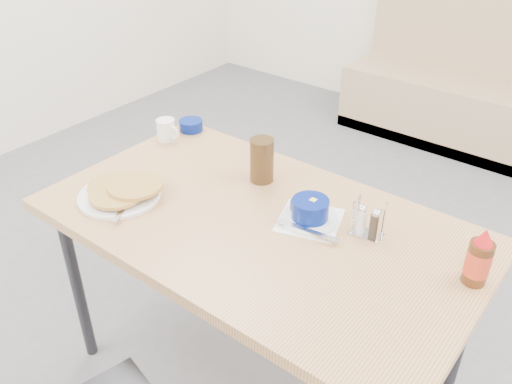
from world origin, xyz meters
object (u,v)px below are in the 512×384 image
Objects in this scene: booth_bench at (490,97)px; amber_tumbler at (262,160)px; dining_table at (258,235)px; pancake_plate at (121,192)px; creamer_bowl at (191,125)px; coffee_mug at (167,130)px; butter_bowl at (304,207)px; condiment_caddy at (368,223)px; syrup_bottle at (479,260)px; grits_setting at (310,212)px.

amber_tumbler is (-0.14, -2.33, 0.49)m from booth_bench.
dining_table is 5.03× the size of pancake_plate.
creamer_bowl is at bearing -105.80° from booth_bench.
butter_bowl is at bearing -7.35° from coffee_mug.
coffee_mug is at bearing 115.42° from pancake_plate.
coffee_mug is 0.95m from condiment_caddy.
amber_tumbler reaches higher than creamer_bowl.
coffee_mug is at bearing 176.21° from syrup_bottle.
grits_setting is at bearing -34.14° from butter_bowl.
grits_setting is (0.58, 0.27, 0.01)m from pancake_plate.
creamer_bowl is 1.10× the size of butter_bowl.
amber_tumbler is at bearing 125.01° from dining_table.
amber_tumbler is at bearing 51.37° from pancake_plate.
amber_tumbler reaches higher than dining_table.
coffee_mug is 1.25× the size of butter_bowl.
coffee_mug is 1.28m from syrup_bottle.
dining_table is 0.36m from condiment_caddy.
condiment_caddy reaches higher than creamer_bowl.
pancake_plate is 0.82m from condiment_caddy.
dining_table is 0.49m from pancake_plate.
syrup_bottle is at bearing 11.70° from dining_table.
booth_bench is 7.26× the size of grits_setting.
booth_bench is 2.45m from condiment_caddy.
booth_bench is at bearing 80.63° from pancake_plate.
booth_bench is at bearing 74.20° from creamer_bowl.
booth_bench is 19.40× the size of creamer_bowl.
amber_tumbler is at bearing -93.48° from booth_bench.
booth_bench is 2.78m from pancake_plate.
pancake_plate is at bearing -71.58° from creamer_bowl.
creamer_bowl is 0.83× the size of condiment_caddy.
condiment_caddy is at bearing 23.10° from pancake_plate.
amber_tumbler reaches higher than butter_bowl.
dining_table is 0.68m from coffee_mug.
booth_bench is 21.38× the size of butter_bowl.
grits_setting reaches higher than pancake_plate.
grits_setting reaches higher than dining_table.
amber_tumbler is at bearing -16.01° from creamer_bowl.
grits_setting is 1.50× the size of syrup_bottle.
pancake_plate is 1.59× the size of syrup_bottle.
creamer_bowl reaches higher than dining_table.
condiment_caddy is (0.18, 0.05, 0.01)m from grits_setting.
dining_table is 15.75× the size of butter_bowl.
syrup_bottle is (0.33, -0.01, 0.03)m from condiment_caddy.
coffee_mug is at bearing 178.32° from amber_tumbler.
syrup_bottle is at bearing 0.95° from butter_bowl.
syrup_bottle is (0.64, -2.40, 0.49)m from booth_bench.
condiment_caddy is (0.45, -0.06, -0.04)m from amber_tumbler.
condiment_caddy is at bearing 5.14° from butter_bowl.
butter_bowl is 0.56× the size of amber_tumbler.
amber_tumbler is at bearing 165.67° from condiment_caddy.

